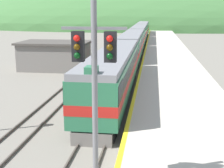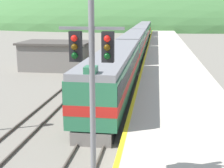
{
  "view_description": "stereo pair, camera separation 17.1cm",
  "coord_description": "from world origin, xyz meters",
  "px_view_note": "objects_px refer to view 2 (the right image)",
  "views": [
    {
      "loc": [
        3.16,
        -4.7,
        7.12
      ],
      "look_at": [
        0.47,
        15.39,
        2.34
      ],
      "focal_mm": 50.0,
      "sensor_mm": 36.0,
      "label": 1
    },
    {
      "loc": [
        3.33,
        -4.68,
        7.12
      ],
      "look_at": [
        0.47,
        15.39,
        2.34
      ],
      "focal_mm": 50.0,
      "sensor_mm": 36.0,
      "label": 2
    }
  ],
  "objects_px": {
    "carriage_third": "(141,35)",
    "signal_mast_main": "(92,78)",
    "express_train_lead_car": "(114,73)",
    "carriage_second": "(134,45)",
    "carriage_fourth": "(145,29)"
  },
  "relations": [
    {
      "from": "carriage_second",
      "to": "carriage_third",
      "type": "bearing_deg",
      "value": 90.0
    },
    {
      "from": "carriage_third",
      "to": "signal_mast_main",
      "type": "distance_m",
      "value": 56.91
    },
    {
      "from": "carriage_second",
      "to": "carriage_fourth",
      "type": "bearing_deg",
      "value": 90.0
    },
    {
      "from": "express_train_lead_car",
      "to": "carriage_third",
      "type": "relative_size",
      "value": 0.98
    },
    {
      "from": "carriage_third",
      "to": "express_train_lead_car",
      "type": "bearing_deg",
      "value": -90.0
    },
    {
      "from": "express_train_lead_car",
      "to": "carriage_second",
      "type": "bearing_deg",
      "value": 90.0
    },
    {
      "from": "carriage_third",
      "to": "signal_mast_main",
      "type": "relative_size",
      "value": 2.71
    },
    {
      "from": "carriage_second",
      "to": "signal_mast_main",
      "type": "height_order",
      "value": "signal_mast_main"
    },
    {
      "from": "carriage_second",
      "to": "carriage_fourth",
      "type": "height_order",
      "value": "same"
    },
    {
      "from": "signal_mast_main",
      "to": "express_train_lead_car",
      "type": "bearing_deg",
      "value": 94.64
    },
    {
      "from": "carriage_third",
      "to": "signal_mast_main",
      "type": "bearing_deg",
      "value": -88.81
    },
    {
      "from": "carriage_second",
      "to": "carriage_third",
      "type": "height_order",
      "value": "same"
    },
    {
      "from": "carriage_fourth",
      "to": "signal_mast_main",
      "type": "distance_m",
      "value": 77.98
    },
    {
      "from": "express_train_lead_car",
      "to": "carriage_second",
      "type": "height_order",
      "value": "express_train_lead_car"
    },
    {
      "from": "carriage_third",
      "to": "carriage_fourth",
      "type": "relative_size",
      "value": 1.0
    }
  ]
}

